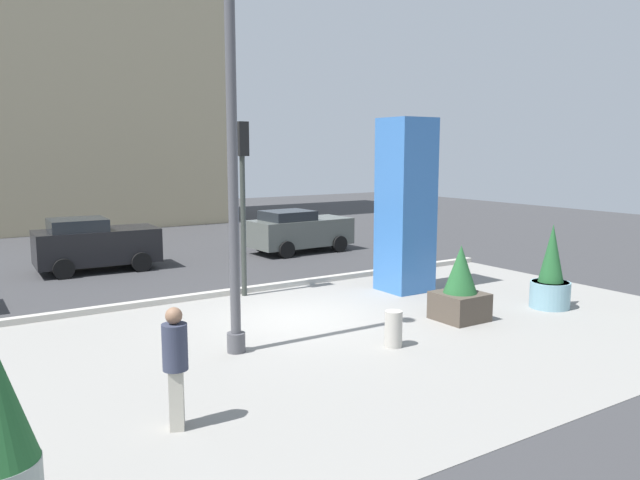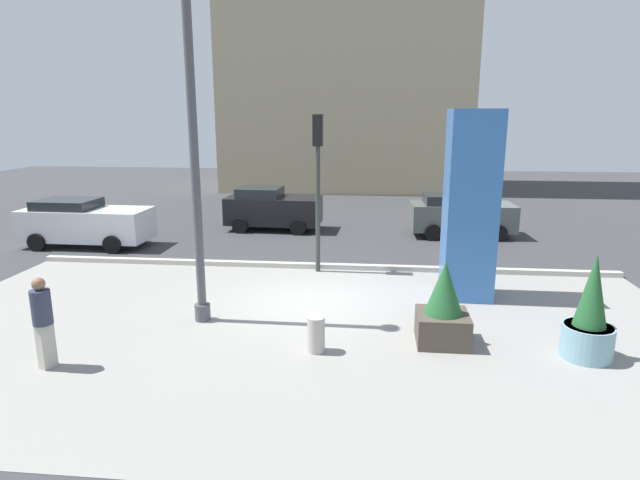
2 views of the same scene
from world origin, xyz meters
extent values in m
plane|color=#38383A|center=(0.00, 4.00, 0.00)|extent=(60.00, 60.00, 0.00)
cube|color=gray|center=(0.00, -2.00, 0.00)|extent=(18.00, 10.00, 0.02)
cube|color=#B7B2A8|center=(0.00, 3.12, 0.08)|extent=(18.00, 0.24, 0.16)
cylinder|color=#4C4C51|center=(-2.28, -1.44, 0.20)|extent=(0.36, 0.36, 0.40)
cylinder|color=#4C4C51|center=(-2.28, -1.44, 3.63)|extent=(0.20, 0.20, 7.25)
cube|color=#3870BC|center=(4.09, 0.94, 2.42)|extent=(1.25, 1.25, 4.83)
cube|color=#4C4238|center=(3.13, -2.15, 0.33)|extent=(1.07, 1.07, 0.66)
cylinder|color=#382819|center=(3.13, -2.15, 0.64)|extent=(1.02, 1.02, 0.04)
cone|color=#235B2D|center=(3.13, -2.15, 1.22)|extent=(0.79, 0.79, 1.12)
cylinder|color=#7AA8B7|center=(5.88, -2.58, 0.34)|extent=(0.98, 0.98, 0.67)
cylinder|color=#382819|center=(5.88, -2.58, 0.65)|extent=(0.90, 0.90, 0.04)
cone|color=#235B2D|center=(5.88, -2.58, 1.41)|extent=(0.62, 0.62, 1.46)
cylinder|color=#B2ADA3|center=(0.54, -2.86, 0.38)|extent=(0.36, 0.36, 0.75)
cylinder|color=#333833|center=(-0.02, 2.80, 1.90)|extent=(0.14, 0.14, 3.80)
cube|color=black|center=(-0.02, 2.80, 4.25)|extent=(0.28, 0.32, 0.90)
sphere|color=green|center=(-0.02, 2.97, 3.98)|extent=(0.18, 0.18, 0.18)
cube|color=#565B56|center=(5.10, 8.28, 0.78)|extent=(4.04, 1.94, 1.02)
cube|color=#1E2328|center=(4.50, 8.25, 1.47)|extent=(1.85, 1.63, 0.36)
cylinder|color=black|center=(6.28, 9.21, 0.32)|extent=(0.65, 0.25, 0.64)
cylinder|color=black|center=(6.36, 7.45, 0.32)|extent=(0.65, 0.25, 0.64)
cylinder|color=black|center=(3.83, 9.11, 0.32)|extent=(0.65, 0.25, 0.64)
cylinder|color=black|center=(3.91, 7.34, 0.32)|extent=(0.65, 0.25, 0.64)
cube|color=black|center=(-2.49, 8.71, 0.82)|extent=(3.93, 2.00, 1.10)
cube|color=#1E2328|center=(-3.06, 8.74, 1.57)|extent=(1.80, 1.68, 0.38)
cylinder|color=black|center=(-1.25, 9.57, 0.32)|extent=(0.65, 0.25, 0.64)
cylinder|color=black|center=(-1.34, 7.75, 0.32)|extent=(0.65, 0.25, 0.64)
cylinder|color=black|center=(-3.63, 9.68, 0.32)|extent=(0.65, 0.25, 0.64)
cylinder|color=black|center=(-3.72, 7.86, 0.32)|extent=(0.65, 0.25, 0.64)
cube|color=#B2AD9E|center=(-4.45, -4.06, 0.44)|extent=(0.29, 0.34, 0.89)
cylinder|color=#33384C|center=(-4.45, -4.06, 1.22)|extent=(0.47, 0.47, 0.66)
sphere|color=#8C664C|center=(-4.45, -4.06, 1.67)|extent=(0.24, 0.24, 0.24)
camera|label=1|loc=(-7.31, -12.23, 3.97)|focal=34.82mm
camera|label=2|loc=(1.64, -12.81, 4.70)|focal=29.94mm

